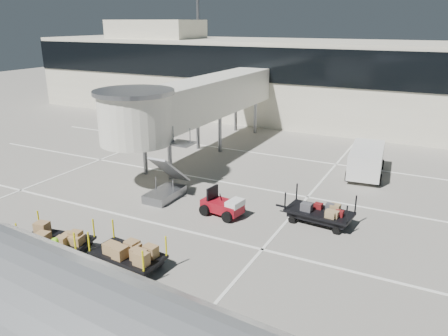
{
  "coord_description": "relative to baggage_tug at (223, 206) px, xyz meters",
  "views": [
    {
      "loc": [
        12.5,
        -14.46,
        9.86
      ],
      "look_at": [
        1.85,
        6.27,
        2.0
      ],
      "focal_mm": 35.0,
      "sensor_mm": 36.0,
      "label": 1
    }
  ],
  "objects": [
    {
      "name": "jet_bridge",
      "position": [
        -6.68,
        7.77,
        3.75
      ],
      "size": [
        5.7,
        20.4,
        6.03
      ],
      "color": "white",
      "rests_on": "ground"
    },
    {
      "name": "ground",
      "position": [
        -2.71,
        -4.49,
        -0.53
      ],
      "size": [
        140.0,
        140.0,
        0.0
      ],
      "primitive_type": "plane",
      "color": "gray",
      "rests_on": "ground"
    },
    {
      "name": "lane_markings",
      "position": [
        -3.37,
        4.84,
        -0.52
      ],
      "size": [
        40.0,
        30.0,
        0.02
      ],
      "color": "white",
      "rests_on": "ground"
    },
    {
      "name": "baggage_tug",
      "position": [
        0.0,
        0.0,
        0.0
      ],
      "size": [
        2.37,
        1.7,
        1.47
      ],
      "rotation": [
        0.0,
        0.0,
        -0.14
      ],
      "color": "maroon",
      "rests_on": "ground"
    },
    {
      "name": "box_cart_far",
      "position": [
        -4.83,
        -6.81,
        0.04
      ],
      "size": [
        3.89,
        2.05,
        1.49
      ],
      "rotation": [
        0.0,
        0.0,
        0.17
      ],
      "color": "black",
      "rests_on": "ground"
    },
    {
      "name": "suitcase_cart",
      "position": [
        4.8,
        1.42,
        0.04
      ],
      "size": [
        4.15,
        1.94,
        1.6
      ],
      "rotation": [
        0.0,
        0.0,
        -0.09
      ],
      "color": "black",
      "rests_on": "ground"
    },
    {
      "name": "belt_loader",
      "position": [
        -21.03,
        19.51,
        0.13
      ],
      "size": [
        3.69,
        1.63,
        1.74
      ],
      "rotation": [
        0.0,
        0.0,
        -0.06
      ],
      "color": "maroon",
      "rests_on": "ground"
    },
    {
      "name": "box_cart_near",
      "position": [
        -1.18,
        -6.41,
        0.08
      ],
      "size": [
        3.92,
        1.81,
        1.51
      ],
      "rotation": [
        0.0,
        0.0,
        -0.08
      ],
      "color": "black",
      "rests_on": "ground"
    },
    {
      "name": "terminal",
      "position": [
        -3.06,
        25.45,
        3.57
      ],
      "size": [
        64.0,
        12.11,
        15.2
      ],
      "color": "silver",
      "rests_on": "ground"
    },
    {
      "name": "ground_worker",
      "position": [
        -3.07,
        -8.47,
        0.38
      ],
      "size": [
        0.71,
        0.51,
        1.83
      ],
      "primitive_type": "imported",
      "rotation": [
        0.0,
        0.0,
        -0.11
      ],
      "color": "#95FF1A",
      "rests_on": "ground"
    },
    {
      "name": "minivan",
      "position": [
        5.54,
        10.27,
        0.6
      ],
      "size": [
        2.59,
        5.15,
        1.89
      ],
      "rotation": [
        0.0,
        0.0,
        0.1
      ],
      "color": "white",
      "rests_on": "ground"
    }
  ]
}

